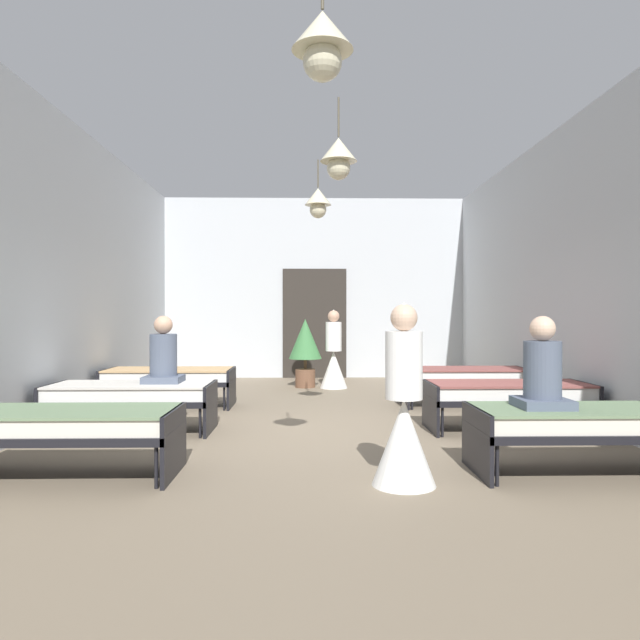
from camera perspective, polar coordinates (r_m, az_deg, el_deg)
The scene contains 13 objects.
ground_plane at distance 7.06m, azimuth 0.10°, elevation -11.20°, with size 7.17×12.50×0.10m, color #7A6B56.
room_shell at distance 8.33m, azimuth -0.13°, elevation 4.65°, with size 6.97×12.10×3.96m.
bed_left_row_0 at distance 5.51m, azimuth -23.67°, elevation -9.41°, with size 1.90×0.84×0.57m.
bed_right_row_0 at distance 5.64m, azimuth 24.29°, elevation -9.18°, with size 1.90×0.84×0.57m.
bed_left_row_1 at distance 7.28m, azimuth -17.92°, elevation -6.98°, with size 1.90×0.84×0.57m.
bed_right_row_1 at distance 7.38m, azimuth 17.86°, elevation -6.87°, with size 1.90×0.84×0.57m.
bed_left_row_2 at distance 9.10m, azimuth -14.48°, elevation -5.47°, with size 1.90×0.84×0.57m.
bed_right_row_2 at distance 9.18m, azimuth 13.95°, elevation -5.42°, with size 1.90×0.84×0.57m.
nurse_near_aisle at distance 11.06m, azimuth 1.34°, elevation -3.93°, with size 0.52×0.52×1.49m.
nurse_mid_aisle at distance 4.84m, azimuth 8.18°, elevation -9.65°, with size 0.52×0.52×1.49m.
patient_seated_primary at distance 5.46m, azimuth 20.89°, elevation -4.93°, with size 0.44×0.44×0.80m.
patient_seated_secondary at distance 7.24m, azimuth -15.04°, elevation -3.59°, with size 0.44×0.44×0.80m.
potted_plant at distance 11.15m, azimuth -1.45°, elevation -2.40°, with size 0.63×0.63×1.31m.
Camera 1 is at (-0.17, -6.91, 1.38)m, focal length 32.78 mm.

